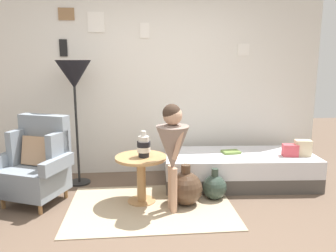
# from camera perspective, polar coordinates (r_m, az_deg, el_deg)

# --- Properties ---
(ground_plane) EXTENTS (12.00, 12.00, 0.00)m
(ground_plane) POSITION_cam_1_polar(r_m,az_deg,el_deg) (3.13, -1.15, -18.98)
(ground_plane) COLOR brown
(gallery_wall) EXTENTS (4.80, 0.12, 2.60)m
(gallery_wall) POSITION_cam_1_polar(r_m,az_deg,el_deg) (4.67, -3.05, 7.80)
(gallery_wall) COLOR silver
(gallery_wall) RESTS_ON ground
(rug) EXTENTS (1.78, 1.23, 0.01)m
(rug) POSITION_cam_1_polar(r_m,az_deg,el_deg) (3.74, -2.92, -13.68)
(rug) COLOR tan
(rug) RESTS_ON ground
(armchair) EXTENTS (0.89, 0.79, 0.97)m
(armchair) POSITION_cam_1_polar(r_m,az_deg,el_deg) (4.02, -21.54, -6.02)
(armchair) COLOR #9E7042
(armchair) RESTS_ON ground
(daybed) EXTENTS (1.94, 0.91, 0.40)m
(daybed) POSITION_cam_1_polar(r_m,az_deg,el_deg) (4.43, 12.05, -7.17)
(daybed) COLOR #4C4742
(daybed) RESTS_ON ground
(pillow_head) EXTENTS (0.21, 0.16, 0.20)m
(pillow_head) POSITION_cam_1_polar(r_m,az_deg,el_deg) (4.50, 22.13, -3.51)
(pillow_head) COLOR beige
(pillow_head) RESTS_ON daybed
(pillow_mid) EXTENTS (0.20, 0.15, 0.15)m
(pillow_mid) POSITION_cam_1_polar(r_m,az_deg,el_deg) (4.43, 20.24, -3.93)
(pillow_mid) COLOR #D64C56
(pillow_mid) RESTS_ON daybed
(side_table) EXTENTS (0.57, 0.57, 0.54)m
(side_table) POSITION_cam_1_polar(r_m,az_deg,el_deg) (3.73, -4.63, -7.44)
(side_table) COLOR tan
(side_table) RESTS_ON ground
(vase_striped) EXTENTS (0.15, 0.15, 0.29)m
(vase_striped) POSITION_cam_1_polar(r_m,az_deg,el_deg) (3.64, -4.19, -3.46)
(vase_striped) COLOR black
(vase_striped) RESTS_ON side_table
(floor_lamp) EXTENTS (0.43, 0.43, 1.58)m
(floor_lamp) POSITION_cam_1_polar(r_m,az_deg,el_deg) (4.29, -15.85, 7.92)
(floor_lamp) COLOR black
(floor_lamp) RESTS_ON ground
(person_child) EXTENTS (0.34, 0.34, 1.15)m
(person_child) POSITION_cam_1_polar(r_m,az_deg,el_deg) (3.40, 0.78, -3.07)
(person_child) COLOR tan
(person_child) RESTS_ON ground
(book_on_daybed) EXTENTS (0.24, 0.19, 0.03)m
(book_on_daybed) POSITION_cam_1_polar(r_m,az_deg,el_deg) (4.38, 10.75, -4.41)
(book_on_daybed) COLOR olive
(book_on_daybed) RESTS_ON daybed
(demijohn_near) EXTENTS (0.37, 0.37, 0.46)m
(demijohn_near) POSITION_cam_1_polar(r_m,az_deg,el_deg) (3.73, 3.03, -10.60)
(demijohn_near) COLOR #473323
(demijohn_near) RESTS_ON ground
(demijohn_far) EXTENTS (0.28, 0.28, 0.37)m
(demijohn_far) POSITION_cam_1_polar(r_m,az_deg,el_deg) (3.92, 8.00, -10.32)
(demijohn_far) COLOR #2D3D33
(demijohn_far) RESTS_ON ground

